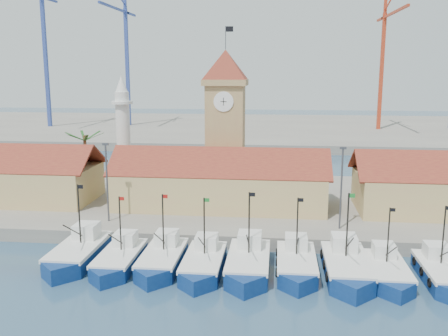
# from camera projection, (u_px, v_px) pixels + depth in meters

# --- Properties ---
(ground) EXTENTS (400.00, 400.00, 0.00)m
(ground) POSITION_uv_depth(u_px,v_px,m) (195.00, 281.00, 44.53)
(ground) COLOR navy
(ground) RESTS_ON ground
(quay) EXTENTS (140.00, 32.00, 1.50)m
(quay) POSITION_uv_depth(u_px,v_px,m) (224.00, 203.00, 67.80)
(quay) COLOR gray
(quay) RESTS_ON ground
(terminal) EXTENTS (240.00, 80.00, 2.00)m
(terminal) POSITION_uv_depth(u_px,v_px,m) (254.00, 129.00, 151.66)
(terminal) COLOR gray
(terminal) RESTS_ON ground
(boat_0) EXTENTS (3.88, 10.63, 8.05)m
(boat_0) POSITION_uv_depth(u_px,v_px,m) (77.00, 254.00, 48.60)
(boat_0) COLOR navy
(boat_0) RESTS_ON ground
(boat_1) EXTENTS (3.46, 9.49, 7.18)m
(boat_1) POSITION_uv_depth(u_px,v_px,m) (119.00, 261.00, 47.24)
(boat_1) COLOR navy
(boat_1) RESTS_ON ground
(boat_2) EXTENTS (3.59, 9.83, 7.44)m
(boat_2) POSITION_uv_depth(u_px,v_px,m) (162.00, 261.00, 47.13)
(boat_2) COLOR navy
(boat_2) RESTS_ON ground
(boat_3) EXTENTS (3.55, 9.72, 7.35)m
(boat_3) POSITION_uv_depth(u_px,v_px,m) (203.00, 265.00, 46.13)
(boat_3) COLOR navy
(boat_3) RESTS_ON ground
(boat_4) EXTENTS (3.83, 10.50, 7.95)m
(boat_4) POSITION_uv_depth(u_px,v_px,m) (248.00, 265.00, 45.96)
(boat_4) COLOR navy
(boat_4) RESTS_ON ground
(boat_5) EXTENTS (3.57, 9.79, 7.40)m
(boat_5) POSITION_uv_depth(u_px,v_px,m) (297.00, 266.00, 45.96)
(boat_5) COLOR navy
(boat_5) RESTS_ON ground
(boat_6) EXTENTS (3.91, 10.70, 8.10)m
(boat_6) POSITION_uv_depth(u_px,v_px,m) (347.00, 269.00, 45.02)
(boat_6) COLOR navy
(boat_6) RESTS_ON ground
(boat_7) EXTENTS (3.33, 9.12, 6.90)m
(boat_7) POSITION_uv_depth(u_px,v_px,m) (388.00, 273.00, 44.40)
(boat_7) COLOR navy
(boat_7) RESTS_ON ground
(boat_8) EXTENTS (3.49, 9.55, 7.23)m
(boat_8) POSITION_uv_depth(u_px,v_px,m) (443.00, 275.00, 43.85)
(boat_8) COLOR navy
(boat_8) RESTS_ON ground
(hall_center) EXTENTS (27.04, 10.13, 7.61)m
(hall_center) POSITION_uv_depth(u_px,v_px,m) (221.00, 187.00, 63.28)
(hall_center) COLOR tan
(hall_center) RESTS_ON quay
(clock_tower) EXTENTS (5.80, 5.80, 22.70)m
(clock_tower) POSITION_uv_depth(u_px,v_px,m) (226.00, 119.00, 67.59)
(clock_tower) COLOR tan
(clock_tower) RESTS_ON quay
(minaret) EXTENTS (3.00, 3.00, 16.30)m
(minaret) POSITION_uv_depth(u_px,v_px,m) (123.00, 132.00, 71.57)
(minaret) COLOR silver
(minaret) RESTS_ON quay
(palm_tree) EXTENTS (5.60, 5.03, 8.39)m
(palm_tree) POSITION_uv_depth(u_px,v_px,m) (86.00, 158.00, 70.81)
(palm_tree) COLOR brown
(palm_tree) RESTS_ON quay
(lamp_posts) EXTENTS (80.70, 0.25, 9.03)m
(lamp_posts) POSITION_uv_depth(u_px,v_px,m) (217.00, 181.00, 54.94)
(lamp_posts) COLOR #3F3F44
(lamp_posts) RESTS_ON quay
(crane_blue_far) EXTENTS (1.00, 36.15, 45.16)m
(crane_blue_far) POSITION_uv_depth(u_px,v_px,m) (41.00, 39.00, 143.49)
(crane_blue_far) COLOR #304594
(crane_blue_far) RESTS_ON terminal
(crane_blue_near) EXTENTS (1.00, 32.16, 41.46)m
(crane_blue_near) POSITION_uv_depth(u_px,v_px,m) (125.00, 48.00, 147.86)
(crane_blue_near) COLOR #304594
(crane_blue_near) RESTS_ON terminal
(crane_red_right) EXTENTS (1.00, 35.95, 38.89)m
(crane_red_right) POSITION_uv_depth(u_px,v_px,m) (384.00, 51.00, 136.65)
(crane_red_right) COLOR #B8371C
(crane_red_right) RESTS_ON terminal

